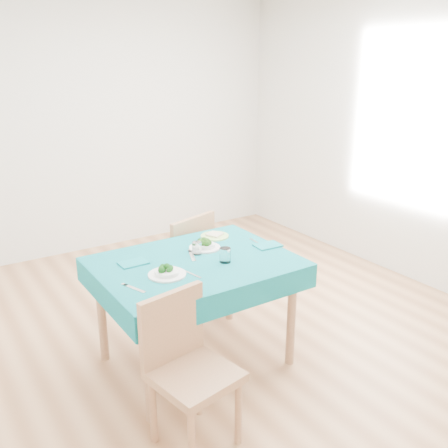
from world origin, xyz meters
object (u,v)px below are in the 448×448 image
table (196,312)px  bowl_near (167,270)px  chair_far (175,244)px  side_plate (215,236)px  chair_near (195,362)px  bowl_far (205,244)px

table → bowl_near: (-0.26, -0.11, 0.41)m
table → chair_far: chair_far is taller
chair_far → side_plate: bearing=86.1°
chair_far → bowl_near: (-0.52, -0.88, 0.22)m
bowl_near → side_plate: bowl_near is taller
table → side_plate: 0.62m
table → chair_near: size_ratio=1.24×
chair_near → side_plate: bearing=42.9°
chair_near → bowl_far: bearing=45.7°
chair_far → bowl_near: size_ratio=4.95×
table → bowl_far: 0.47m
chair_far → bowl_far: 0.66m
bowl_near → bowl_far: (0.43, 0.27, -0.00)m
chair_near → side_plate: size_ratio=4.89×
bowl_near → side_plate: (0.62, 0.43, -0.03)m
table → chair_far: size_ratio=1.10×
chair_near → bowl_far: (0.57, 0.83, 0.28)m
chair_near → side_plate: chair_near is taller
table → chair_near: chair_near is taller
table → chair_far: 0.84m
bowl_far → side_plate: bearing=41.3°
bowl_near → chair_far: bearing=59.7°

